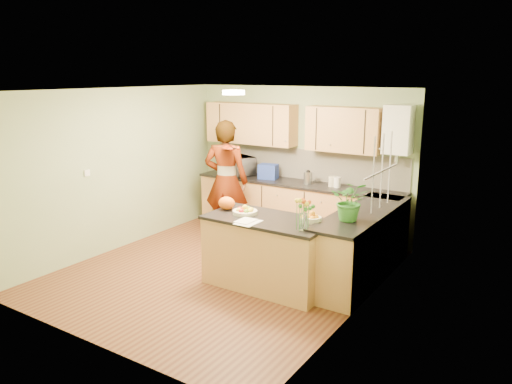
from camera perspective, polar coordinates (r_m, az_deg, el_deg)
The scene contains 28 objects.
floor at distance 7.08m, azimuth -3.79°, elevation -9.10°, with size 4.50×4.50×0.00m, color #512717.
ceiling at distance 6.54m, azimuth -4.14°, elevation 11.55°, with size 4.00×4.50×0.02m, color white.
wall_back at distance 8.57m, azimuth 5.09°, elevation 3.58°, with size 4.00×0.02×2.50m, color #8EA676.
wall_front at distance 5.15m, azimuth -19.16°, elevation -3.86°, with size 4.00×0.02×2.50m, color #8EA676.
wall_left at distance 8.04m, azimuth -15.46°, elevation 2.48°, with size 0.02×4.50×2.50m, color #8EA676.
wall_right at distance 5.76m, azimuth 12.19°, elevation -1.58°, with size 0.02×4.50×2.50m, color #8EA676.
back_counter at distance 8.44m, azimuth 4.62°, elevation -1.99°, with size 3.64×0.62×0.94m.
right_counter at distance 6.85m, azimuth 12.07°, elevation -5.96°, with size 0.62×2.24×0.94m.
splashback at distance 8.52m, azimuth 5.63°, elevation 3.17°, with size 3.60×0.02×0.52m, color beige.
upper_cabinets at distance 8.43m, azimuth 3.56°, elevation 7.56°, with size 3.20×0.34×0.70m.
boiler at distance 7.69m, azimuth 15.95°, elevation 6.85°, with size 0.40×0.30×0.86m.
window_right at distance 6.25m, azimuth 14.24°, elevation 2.31°, with size 0.01×1.30×1.05m.
light_switch at distance 7.64m, azimuth -18.75°, elevation 2.08°, with size 0.02×0.09×0.09m, color white.
ceiling_lamp at distance 6.79m, azimuth -2.58°, elevation 11.31°, with size 0.30×0.30×0.07m.
peninsula_island at distance 6.48m, azimuth 1.34°, elevation -6.89°, with size 1.60×0.82×0.92m.
fruit_dish at distance 6.51m, azimuth -1.26°, elevation -2.13°, with size 0.32×0.32×0.11m.
orange_bowl at distance 6.19m, azimuth 6.44°, elevation -2.93°, with size 0.23×0.23×0.13m.
flower_vase at distance 5.82m, azimuth 5.49°, elevation -1.64°, with size 0.23×0.23×0.43m.
orange_bag at distance 6.72m, azimuth -3.37°, elevation -1.28°, with size 0.23×0.20×0.18m, color orange.
papers at distance 6.14m, azimuth -0.90°, elevation -3.47°, with size 0.24×0.33×0.01m, color white.
violinist at distance 8.15m, azimuth -3.44°, elevation 1.27°, with size 0.73×0.48×1.99m, color tan.
violin at distance 7.75m, azimuth -3.27°, elevation 5.13°, with size 0.64×0.26×0.13m, color #511A05, non-canonical shape.
microwave at distance 8.93m, azimuth -2.10°, elevation 3.08°, with size 0.60×0.41×0.33m, color white.
blue_box at distance 8.56m, azimuth 1.41°, elevation 2.36°, with size 0.31×0.23×0.25m, color #213899.
kettle at distance 8.20m, azimuth 5.97°, elevation 1.68°, with size 0.14×0.14×0.27m.
jar_cream at distance 8.05m, azimuth 8.66°, elevation 1.19°, with size 0.11×0.11×0.16m, color beige.
jar_white at distance 8.01m, azimuth 9.27°, elevation 1.09°, with size 0.11×0.11×0.16m, color white.
potted_plant at distance 6.20m, azimuth 10.75°, elevation -0.99°, with size 0.46×0.40×0.51m, color #337C29.
Camera 1 is at (3.93, -5.23, 2.72)m, focal length 35.00 mm.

